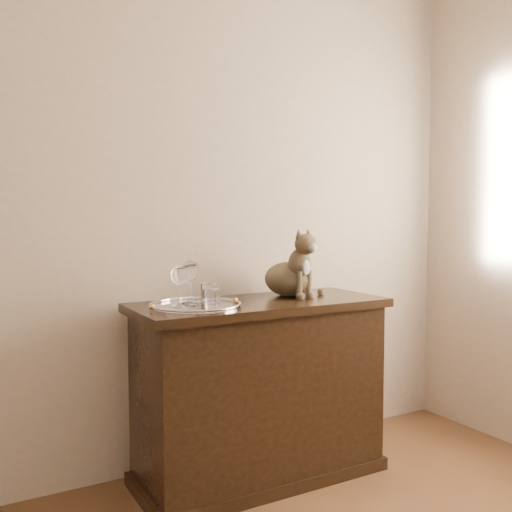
{
  "coord_description": "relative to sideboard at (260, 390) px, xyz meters",
  "views": [
    {
      "loc": [
        -0.71,
        -0.36,
        1.25
      ],
      "look_at": [
        0.58,
        1.95,
        1.06
      ],
      "focal_mm": 40.0,
      "sensor_mm": 36.0,
      "label": 1
    }
  ],
  "objects": [
    {
      "name": "tumbler_b",
      "position": [
        -0.32,
        -0.14,
        0.47
      ],
      "size": [
        0.07,
        0.07,
        0.08
      ],
      "primitive_type": "cylinder",
      "color": "silver",
      "rests_on": "tray"
    },
    {
      "name": "tumbler_c",
      "position": [
        -0.26,
        -0.0,
        0.48
      ],
      "size": [
        0.08,
        0.08,
        0.09
      ],
      "primitive_type": "cylinder",
      "color": "white",
      "rests_on": "tray"
    },
    {
      "name": "tray",
      "position": [
        -0.34,
        -0.03,
        0.43
      ],
      "size": [
        0.4,
        0.4,
        0.01
      ],
      "primitive_type": "cylinder",
      "color": "white",
      "rests_on": "sideboard"
    },
    {
      "name": "sideboard",
      "position": [
        0.0,
        0.0,
        0.0
      ],
      "size": [
        1.2,
        0.5,
        0.85
      ],
      "primitive_type": null,
      "color": "black",
      "rests_on": "ground"
    },
    {
      "name": "wine_glass_b",
      "position": [
        -0.34,
        0.05,
        0.53
      ],
      "size": [
        0.07,
        0.07,
        0.19
      ],
      "primitive_type": null,
      "color": "white",
      "rests_on": "tray"
    },
    {
      "name": "wine_glass_c",
      "position": [
        -0.41,
        -0.03,
        0.52
      ],
      "size": [
        0.07,
        0.07,
        0.18
      ],
      "primitive_type": null,
      "color": "silver",
      "rests_on": "tray"
    },
    {
      "name": "wine_glass_d",
      "position": [
        -0.35,
        -0.0,
        0.53
      ],
      "size": [
        0.07,
        0.07,
        0.2
      ],
      "primitive_type": null,
      "color": "silver",
      "rests_on": "tray"
    },
    {
      "name": "wall_back",
      "position": [
        -0.6,
        0.31,
        0.93
      ],
      "size": [
        4.0,
        0.1,
        2.7
      ],
      "primitive_type": "cube",
      "color": "tan",
      "rests_on": "ground"
    },
    {
      "name": "cat",
      "position": [
        0.21,
        0.08,
        0.59
      ],
      "size": [
        0.38,
        0.36,
        0.34
      ],
      "primitive_type": null,
      "rotation": [
        0.0,
        0.0,
        0.15
      ],
      "color": "brown",
      "rests_on": "sideboard"
    }
  ]
}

